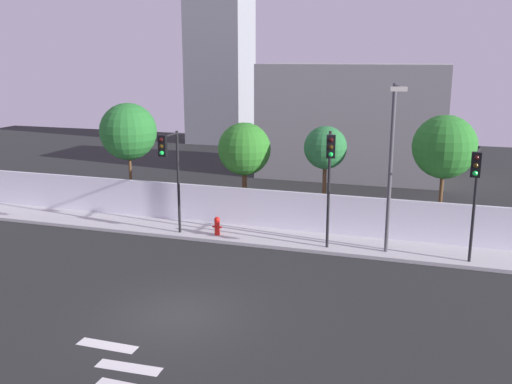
{
  "coord_description": "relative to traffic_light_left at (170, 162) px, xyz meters",
  "views": [
    {
      "loc": [
        7.45,
        -15.13,
        8.01
      ],
      "look_at": [
        0.51,
        6.5,
        2.57
      ],
      "focal_mm": 40.1,
      "sensor_mm": 36.0,
      "label": 1
    }
  ],
  "objects": [
    {
      "name": "fire_hydrant",
      "position": [
        1.77,
        0.92,
        -2.95
      ],
      "size": [
        0.44,
        0.26,
        0.84
      ],
      "color": "red",
      "rests_on": "sidewalk"
    },
    {
      "name": "roadside_tree_midleft",
      "position": [
        2.09,
        3.8,
        0.06
      ],
      "size": [
        2.55,
        2.55,
        4.9
      ],
      "color": "brown",
      "rests_on": "ground"
    },
    {
      "name": "roadside_tree_midright",
      "position": [
        6.03,
        3.8,
        0.3
      ],
      "size": [
        1.99,
        1.99,
        4.88
      ],
      "color": "brown",
      "rests_on": "ground"
    },
    {
      "name": "sidewalk",
      "position": [
        3.48,
        1.41,
        -3.47
      ],
      "size": [
        36.0,
        2.4,
        0.15
      ],
      "primitive_type": "cube",
      "color": "#B7B7B7",
      "rests_on": "ground"
    },
    {
      "name": "ground_plane",
      "position": [
        3.48,
        -6.79,
        -3.55
      ],
      "size": [
        80.0,
        80.0,
        0.0
      ],
      "primitive_type": "plane",
      "color": "#242625"
    },
    {
      "name": "perimeter_wall",
      "position": [
        3.48,
        2.7,
        -2.5
      ],
      "size": [
        36.0,
        0.18,
        1.8
      ],
      "primitive_type": "cube",
      "color": "silver",
      "rests_on": "sidewalk"
    },
    {
      "name": "street_lamp_curbside",
      "position": [
        9.24,
        0.76,
        0.59
      ],
      "size": [
        0.64,
        1.64,
        6.83
      ],
      "color": "#4C4C51",
      "rests_on": "sidewalk"
    },
    {
      "name": "traffic_light_right",
      "position": [
        6.92,
        0.16,
        0.17
      ],
      "size": [
        0.48,
        1.38,
        4.9
      ],
      "color": "black",
      "rests_on": "sidewalk"
    },
    {
      "name": "traffic_light_center",
      "position": [
        12.34,
        -0.06,
        -0.05
      ],
      "size": [
        0.4,
        1.74,
        4.56
      ],
      "color": "black",
      "rests_on": "sidewalk"
    },
    {
      "name": "traffic_light_left",
      "position": [
        0.0,
        0.0,
        0.0
      ],
      "size": [
        0.34,
        1.65,
        4.64
      ],
      "color": "black",
      "rests_on": "sidewalk"
    },
    {
      "name": "low_building_distant",
      "position": [
        5.42,
        16.7,
        0.19
      ],
      "size": [
        12.11,
        6.0,
        7.48
      ],
      "primitive_type": "cube",
      "color": "gray",
      "rests_on": "ground"
    },
    {
      "name": "roadside_tree_rightmost",
      "position": [
        11.22,
        3.8,
        0.61
      ],
      "size": [
        2.76,
        2.76,
        5.55
      ],
      "color": "brown",
      "rests_on": "ground"
    },
    {
      "name": "roadside_tree_leftmost",
      "position": [
        -4.19,
        3.8,
        0.67
      ],
      "size": [
        2.91,
        2.91,
        5.68
      ],
      "color": "brown",
      "rests_on": "ground"
    }
  ]
}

